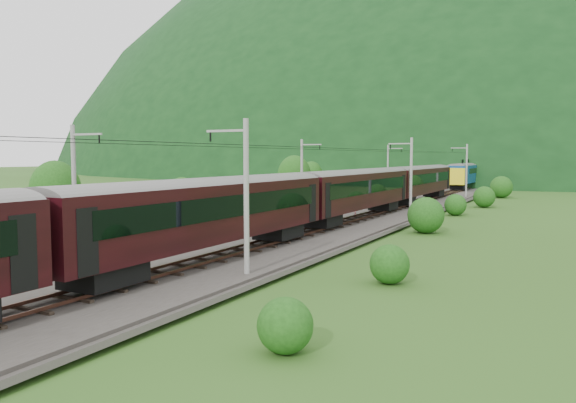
% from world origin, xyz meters
% --- Properties ---
extents(ground, '(600.00, 600.00, 0.00)m').
position_xyz_m(ground, '(0.00, 0.00, 0.00)').
color(ground, '#2D4F18').
rests_on(ground, ground).
extents(railbed, '(14.00, 220.00, 0.30)m').
position_xyz_m(railbed, '(0.00, 10.00, 0.15)').
color(railbed, '#38332D').
rests_on(railbed, ground).
extents(track_left, '(2.40, 220.00, 0.27)m').
position_xyz_m(track_left, '(-2.40, 10.00, 0.37)').
color(track_left, '#522F23').
rests_on(track_left, railbed).
extents(track_right, '(2.40, 220.00, 0.27)m').
position_xyz_m(track_right, '(2.40, 10.00, 0.37)').
color(track_right, '#522F23').
rests_on(track_right, railbed).
extents(catenary_left, '(2.54, 192.28, 8.00)m').
position_xyz_m(catenary_left, '(-6.12, 32.00, 4.50)').
color(catenary_left, gray).
rests_on(catenary_left, railbed).
extents(catenary_right, '(2.54, 192.28, 8.00)m').
position_xyz_m(catenary_right, '(6.12, 32.00, 4.50)').
color(catenary_right, gray).
rests_on(catenary_right, railbed).
extents(overhead_wires, '(4.83, 198.00, 0.03)m').
position_xyz_m(overhead_wires, '(0.00, 10.00, 7.10)').
color(overhead_wires, black).
rests_on(overhead_wires, ground).
extents(mountain_main, '(504.00, 360.00, 244.00)m').
position_xyz_m(mountain_main, '(0.00, 260.00, 0.00)').
color(mountain_main, black).
rests_on(mountain_main, ground).
extents(mountain_ridge, '(336.00, 280.00, 132.00)m').
position_xyz_m(mountain_ridge, '(-120.00, 300.00, 0.00)').
color(mountain_ridge, black).
rests_on(mountain_ridge, ground).
extents(train, '(3.23, 153.09, 5.62)m').
position_xyz_m(train, '(2.40, 14.16, 3.78)').
color(train, black).
rests_on(train, ground).
extents(hazard_post_near, '(0.14, 0.14, 1.30)m').
position_xyz_m(hazard_post_near, '(-0.23, 66.93, 0.95)').
color(hazard_post_near, red).
rests_on(hazard_post_near, railbed).
extents(hazard_post_far, '(0.15, 0.15, 1.43)m').
position_xyz_m(hazard_post_far, '(0.75, 30.53, 1.02)').
color(hazard_post_far, red).
rests_on(hazard_post_far, railbed).
extents(signal, '(0.25, 0.25, 2.26)m').
position_xyz_m(signal, '(-4.74, 46.55, 1.63)').
color(signal, black).
rests_on(signal, railbed).
extents(vegetation_left, '(12.91, 149.27, 6.61)m').
position_xyz_m(vegetation_left, '(-13.74, 19.14, 2.41)').
color(vegetation_left, '#1B4713').
rests_on(vegetation_left, ground).
extents(vegetation_right, '(6.95, 112.42, 3.22)m').
position_xyz_m(vegetation_right, '(11.22, 12.94, 1.36)').
color(vegetation_right, '#1B4713').
rests_on(vegetation_right, ground).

